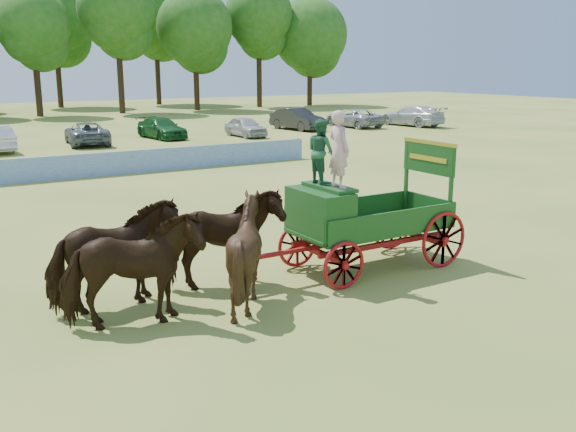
% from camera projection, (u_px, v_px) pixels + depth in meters
% --- Properties ---
extents(ground, '(160.00, 160.00, 0.00)m').
position_uv_depth(ground, '(285.00, 311.00, 12.92)').
color(ground, '#AAA14D').
rests_on(ground, ground).
extents(horse_lead_left, '(2.80, 1.70, 2.21)m').
position_uv_depth(horse_lead_left, '(132.00, 271.00, 11.89)').
color(horse_lead_left, black).
rests_on(horse_lead_left, ground).
extents(horse_lead_right, '(2.68, 1.35, 2.21)m').
position_uv_depth(horse_lead_right, '(114.00, 256.00, 12.80)').
color(horse_lead_right, black).
rests_on(horse_lead_right, ground).
extents(horse_wheel_left, '(2.35, 2.18, 2.21)m').
position_uv_depth(horse_wheel_left, '(246.00, 252.00, 13.12)').
color(horse_wheel_left, black).
rests_on(horse_wheel_left, ground).
extents(horse_wheel_right, '(2.80, 1.68, 2.21)m').
position_uv_depth(horse_wheel_right, '(223.00, 240.00, 14.03)').
color(horse_wheel_right, black).
rests_on(horse_wheel_right, ground).
extents(farm_dray, '(5.99, 2.00, 3.87)m').
position_uv_depth(farm_dray, '(346.00, 205.00, 14.97)').
color(farm_dray, '#AA1411').
rests_on(farm_dray, ground).
extents(sponsor_banner, '(26.00, 0.08, 1.05)m').
position_uv_depth(sponsor_banner, '(44.00, 169.00, 27.20)').
color(sponsor_banner, '#1E4FA4').
rests_on(sponsor_banner, ground).
extents(parked_cars, '(58.42, 7.52, 1.65)m').
position_uv_depth(parked_cars, '(63.00, 134.00, 38.98)').
color(parked_cars, silver).
rests_on(parked_cars, ground).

